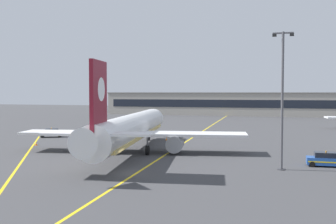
{
  "coord_description": "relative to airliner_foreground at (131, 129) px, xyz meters",
  "views": [
    {
      "loc": [
        16.28,
        -38.45,
        8.45
      ],
      "look_at": [
        2.0,
        10.22,
        5.96
      ],
      "focal_mm": 42.6,
      "sensor_mm": 36.0,
      "label": 1
    }
  ],
  "objects": [
    {
      "name": "safety_cone_by_port_wing",
      "position": [
        -17.51,
        2.99,
        -3.11
      ],
      "size": [
        0.44,
        0.44,
        0.55
      ],
      "color": "orange",
      "rests_on": "ground"
    },
    {
      "name": "service_car_nearest",
      "position": [
        25.15,
        -3.39,
        -2.6
      ],
      "size": [
        4.25,
        2.1,
        1.79
      ],
      "color": "#2351A8",
      "rests_on": "ground"
    },
    {
      "name": "taxiway_lead_in_stripe",
      "position": [
        -9.73,
        -11.36,
        -3.37
      ],
      "size": [
        30.41,
        52.02,
        0.01
      ],
      "primitive_type": "cube",
      "rotation": [
        0.0,
        0.0,
        0.53
      ],
      "color": "yellow",
      "rests_on": "ground"
    },
    {
      "name": "safety_cone_by_nose_gear",
      "position": [
        0.51,
        15.45,
        -3.11
      ],
      "size": [
        0.44,
        0.44,
        0.55
      ],
      "color": "orange",
      "rests_on": "ground"
    },
    {
      "name": "taxiway_centreline",
      "position": [
        4.27,
        16.64,
        -3.37
      ],
      "size": [
        9.29,
        179.79,
        0.01
      ],
      "primitive_type": "cube",
      "rotation": [
        0.0,
        0.0,
        0.05
      ],
      "color": "yellow",
      "rests_on": "ground"
    },
    {
      "name": "service_car_fourth",
      "position": [
        -21.73,
        13.94,
        -2.6
      ],
      "size": [
        4.55,
        3.59,
        1.79
      ],
      "color": "white",
      "rests_on": "ground"
    },
    {
      "name": "airliner_foreground",
      "position": [
        0.0,
        0.0,
        0.0
      ],
      "size": [
        32.35,
        41.36,
        11.65
      ],
      "color": "white",
      "rests_on": "ground"
    },
    {
      "name": "apron_lamp_post",
      "position": [
        20.29,
        -6.87,
        4.44
      ],
      "size": [
        2.24,
        0.9,
        14.99
      ],
      "color": "#515156",
      "rests_on": "ground"
    },
    {
      "name": "terminal_building",
      "position": [
        10.98,
        97.34,
        0.87
      ],
      "size": [
        114.24,
        12.4,
        8.46
      ],
      "color": "#9E998E",
      "rests_on": "ground"
    },
    {
      "name": "ground_plane",
      "position": [
        4.27,
        -13.36,
        -3.37
      ],
      "size": [
        400.0,
        400.0,
        0.0
      ],
      "primitive_type": "plane",
      "color": "#3D3D3F"
    }
  ]
}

